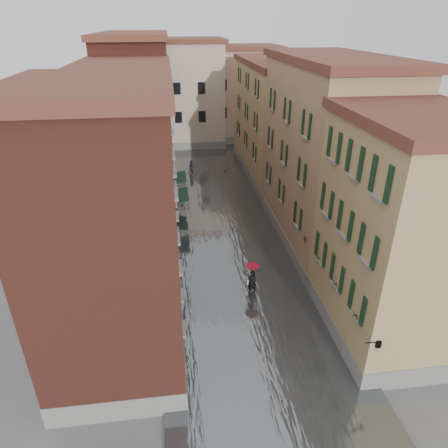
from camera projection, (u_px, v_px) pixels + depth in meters
ground at (251, 316)px, 23.41m from camera, size 120.00×120.00×0.00m
floodwater at (223, 218)px, 34.84m from camera, size 10.00×60.00×0.20m
building_left_near at (110, 245)px, 17.87m from camera, size 6.00×8.00×13.00m
building_left_mid at (130, 169)px, 27.70m from camera, size 6.00×14.00×12.50m
building_left_far at (141, 114)px, 40.60m from camera, size 6.00×16.00×14.00m
building_right_near at (400, 239)px, 19.84m from camera, size 6.00×8.00×11.50m
building_right_mid at (324, 158)px, 29.21m from camera, size 6.00×14.00×13.00m
building_right_far at (274, 122)px, 42.79m from camera, size 6.00×16.00×11.50m
building_end_cream at (177, 95)px, 53.65m from camera, size 12.00×9.00×13.00m
building_end_pink at (240, 95)px, 56.69m from camera, size 10.00×9.00×12.00m
awning_near at (181, 196)px, 33.07m from camera, size 1.09×3.11×2.80m
awning_far at (180, 178)px, 36.81m from camera, size 1.09×2.97×2.80m
wall_lantern at (377, 343)px, 17.25m from camera, size 0.71×0.22×0.35m
window_planters at (322, 255)px, 22.77m from camera, size 0.59×10.64×0.84m
pedestrian_main at (252, 277)px, 24.81m from camera, size 0.89×0.89×2.06m
pedestrian_far at (192, 168)px, 44.35m from camera, size 0.96×0.83×1.70m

